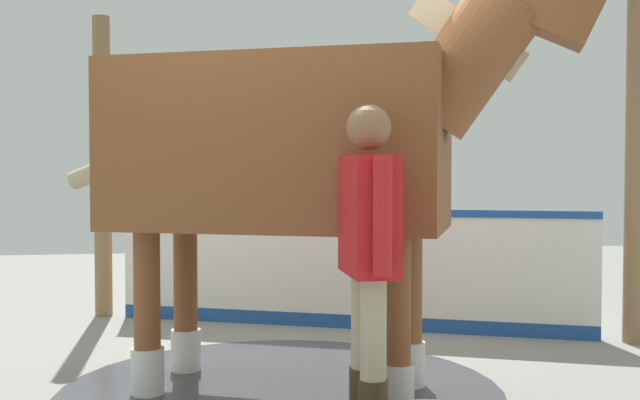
% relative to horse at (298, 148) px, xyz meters
% --- Properties ---
extents(ground_plane, '(16.00, 16.00, 0.02)m').
position_rel_horse_xyz_m(ground_plane, '(-0.08, 0.23, -1.50)').
color(ground_plane, gray).
extents(wet_patch, '(2.73, 2.73, 0.00)m').
position_rel_horse_xyz_m(wet_patch, '(-0.10, 0.04, -1.49)').
color(wet_patch, '#42444C').
rests_on(wet_patch, ground).
extents(barrier_wall, '(3.87, 1.68, 1.03)m').
position_rel_horse_xyz_m(barrier_wall, '(0.63, 1.80, -1.01)').
color(barrier_wall, white).
rests_on(barrier_wall, ground).
extents(roof_post_near, '(0.16, 0.16, 2.79)m').
position_rel_horse_xyz_m(roof_post_near, '(2.77, 0.91, -0.09)').
color(roof_post_near, olive).
rests_on(roof_post_near, ground).
extents(roof_post_far, '(0.16, 0.16, 2.79)m').
position_rel_horse_xyz_m(roof_post_far, '(-1.51, 2.69, -0.09)').
color(roof_post_far, olive).
rests_on(roof_post_far, ground).
extents(horse, '(3.16, 1.71, 2.58)m').
position_rel_horse_xyz_m(horse, '(0.00, 0.00, 0.00)').
color(horse, brown).
rests_on(horse, ground).
extents(handler, '(0.23, 0.68, 1.68)m').
position_rel_horse_xyz_m(handler, '(0.25, -0.88, -0.52)').
color(handler, '#47331E').
rests_on(handler, ground).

